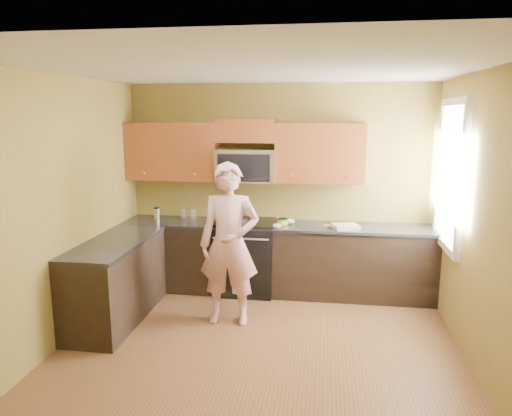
% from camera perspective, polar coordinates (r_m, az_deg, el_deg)
% --- Properties ---
extents(floor, '(4.00, 4.00, 0.00)m').
position_cam_1_polar(floor, '(4.87, 0.12, -17.11)').
color(floor, brown).
rests_on(floor, ground).
extents(ceiling, '(4.00, 4.00, 0.00)m').
position_cam_1_polar(ceiling, '(4.30, 0.14, 16.43)').
color(ceiling, white).
rests_on(ceiling, ground).
extents(wall_back, '(4.00, 0.00, 4.00)m').
position_cam_1_polar(wall_back, '(6.34, 2.70, 2.49)').
color(wall_back, olive).
rests_on(wall_back, ground).
extents(wall_front, '(4.00, 0.00, 4.00)m').
position_cam_1_polar(wall_front, '(2.51, -6.51, -11.23)').
color(wall_front, olive).
rests_on(wall_front, ground).
extents(wall_left, '(0.00, 4.00, 4.00)m').
position_cam_1_polar(wall_left, '(5.07, -22.85, -0.58)').
color(wall_left, olive).
rests_on(wall_left, ground).
extents(wall_right, '(0.00, 4.00, 4.00)m').
position_cam_1_polar(wall_right, '(4.56, 25.85, -2.04)').
color(wall_right, olive).
rests_on(wall_right, ground).
extents(cabinet_back_run, '(4.00, 0.60, 0.88)m').
position_cam_1_polar(cabinet_back_run, '(6.26, 2.36, -6.19)').
color(cabinet_back_run, black).
rests_on(cabinet_back_run, floor).
extents(cabinet_left_run, '(0.60, 1.60, 0.88)m').
position_cam_1_polar(cabinet_left_run, '(5.68, -16.40, -8.48)').
color(cabinet_left_run, black).
rests_on(cabinet_left_run, floor).
extents(countertop_back, '(4.00, 0.62, 0.04)m').
position_cam_1_polar(countertop_back, '(6.13, 2.38, -2.11)').
color(countertop_back, black).
rests_on(countertop_back, cabinet_back_run).
extents(countertop_left, '(0.62, 1.60, 0.04)m').
position_cam_1_polar(countertop_left, '(5.54, -16.56, -4.00)').
color(countertop_left, black).
rests_on(countertop_left, cabinet_left_run).
extents(stove, '(0.76, 0.65, 0.95)m').
position_cam_1_polar(stove, '(6.27, -1.32, -5.80)').
color(stove, black).
rests_on(stove, floor).
extents(microwave, '(0.76, 0.40, 0.42)m').
position_cam_1_polar(microwave, '(6.19, -1.17, 3.21)').
color(microwave, silver).
rests_on(microwave, wall_back).
extents(upper_cab_left, '(1.22, 0.33, 0.75)m').
position_cam_1_polar(upper_cab_left, '(6.45, -9.83, 3.38)').
color(upper_cab_left, brown).
rests_on(upper_cab_left, wall_back).
extents(upper_cab_right, '(1.12, 0.33, 0.75)m').
position_cam_1_polar(upper_cab_right, '(6.14, 7.59, 3.05)').
color(upper_cab_right, brown).
rests_on(upper_cab_right, wall_back).
extents(upper_cab_over_mw, '(0.76, 0.33, 0.30)m').
position_cam_1_polar(upper_cab_over_mw, '(6.16, -1.14, 9.25)').
color(upper_cab_over_mw, brown).
rests_on(upper_cab_over_mw, wall_back).
extents(window, '(0.06, 1.06, 1.66)m').
position_cam_1_polar(window, '(5.65, 22.33, 3.67)').
color(window, white).
rests_on(window, wall_right).
extents(woman, '(0.67, 0.45, 1.80)m').
position_cam_1_polar(woman, '(5.25, -3.21, -4.35)').
color(woman, '#DF6F7D').
rests_on(woman, floor).
extents(frying_pan, '(0.37, 0.52, 0.06)m').
position_cam_1_polar(frying_pan, '(6.12, -2.29, -1.64)').
color(frying_pan, black).
rests_on(frying_pan, stove).
extents(butter_tub, '(0.14, 0.14, 0.10)m').
position_cam_1_polar(butter_tub, '(6.11, 3.23, -1.97)').
color(butter_tub, yellow).
rests_on(butter_tub, countertop_back).
extents(toast_slice, '(0.13, 0.13, 0.01)m').
position_cam_1_polar(toast_slice, '(6.05, 8.62, -2.13)').
color(toast_slice, '#B27F47').
rests_on(toast_slice, countertop_back).
extents(napkin_a, '(0.14, 0.15, 0.06)m').
position_cam_1_polar(napkin_a, '(5.88, 2.52, -2.17)').
color(napkin_a, silver).
rests_on(napkin_a, countertop_back).
extents(napkin_b, '(0.12, 0.14, 0.07)m').
position_cam_1_polar(napkin_b, '(6.13, 4.11, -1.61)').
color(napkin_b, silver).
rests_on(napkin_b, countertop_back).
extents(dish_towel, '(0.36, 0.32, 0.05)m').
position_cam_1_polar(dish_towel, '(5.98, 10.70, -2.18)').
color(dish_towel, white).
rests_on(dish_towel, countertop_back).
extents(travel_mug, '(0.08, 0.08, 0.17)m').
position_cam_1_polar(travel_mug, '(6.53, -11.76, -1.33)').
color(travel_mug, silver).
rests_on(travel_mug, countertop_back).
extents(glass_a, '(0.09, 0.09, 0.12)m').
position_cam_1_polar(glass_a, '(6.48, -7.48, -0.74)').
color(glass_a, silver).
rests_on(glass_a, countertop_back).
extents(glass_b, '(0.07, 0.07, 0.12)m').
position_cam_1_polar(glass_b, '(6.52, -7.56, -0.67)').
color(glass_b, silver).
rests_on(glass_b, countertop_back).
extents(glass_c, '(0.09, 0.09, 0.12)m').
position_cam_1_polar(glass_c, '(6.55, -8.71, -0.64)').
color(glass_c, silver).
rests_on(glass_c, countertop_back).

